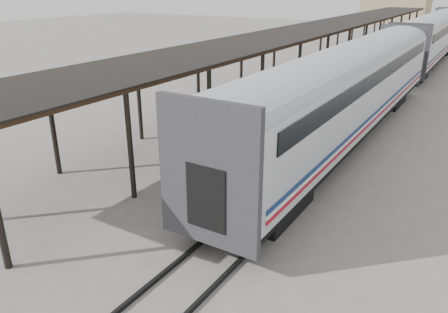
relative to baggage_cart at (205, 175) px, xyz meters
name	(u,v)px	position (x,y,z in m)	size (l,w,h in m)	color
ground	(196,185)	(-0.56, 0.22, -0.65)	(160.00, 160.00, 0.00)	slate
train	(431,36)	(2.63, 34.02, 2.04)	(3.45, 76.01, 4.01)	silver
canopy	(329,26)	(-3.96, 24.22, 3.36)	(4.90, 64.30, 4.15)	#422B19
rails	(426,64)	(2.64, 34.22, -0.59)	(1.54, 150.00, 0.12)	black
building_left	(396,7)	(-10.56, 82.22, 2.35)	(12.00, 8.00, 6.00)	tan
baggage_cart	(205,175)	(0.00, 0.00, 0.00)	(1.47, 2.51, 0.86)	brown
suitcase_stack	(208,162)	(-0.05, 0.31, 0.41)	(1.23, 1.06, 0.56)	#3C3C3F
luggage_tug	(328,74)	(-2.73, 21.19, 0.05)	(1.61, 1.98, 1.51)	maroon
porter	(200,155)	(0.25, -0.65, 1.08)	(0.63, 0.42, 1.74)	navy
pedestrian	(266,99)	(-3.01, 10.99, 0.13)	(0.92, 0.38, 1.57)	black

